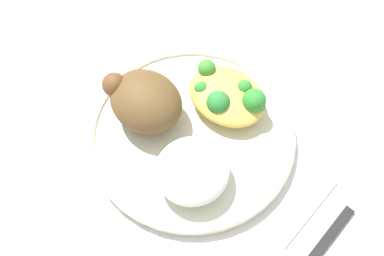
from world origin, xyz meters
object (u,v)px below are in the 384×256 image
Objects in this scene: roasted_chicken at (144,100)px; rice_pile at (192,171)px; plate at (192,135)px; fork at (296,229)px; mac_cheese_with_broccoli at (228,96)px.

roasted_chicken is 1.16× the size of rice_pile.
rice_pile is (-0.04, 0.05, 0.03)m from plate.
rice_pile is at bearing 14.61° from fork.
mac_cheese_with_broccoli is at bearing -73.31° from rice_pile.
mac_cheese_with_broccoli is (0.03, -0.11, -0.00)m from rice_pile.
rice_pile is (-0.10, 0.03, -0.01)m from roasted_chicken.
fork is at bearing -179.13° from roasted_chicken.
roasted_chicken is 0.97× the size of mac_cheese_with_broccoli.
rice_pile reaches higher than fork.
roasted_chicken reaches higher than plate.
fork is (-0.23, -0.00, -0.05)m from roasted_chicken.
plate is at bearing 83.14° from mac_cheese_with_broccoli.
roasted_chicken reaches higher than rice_pile.
roasted_chicken is 0.72× the size of fork.
roasted_chicken is at bearing -16.47° from rice_pile.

